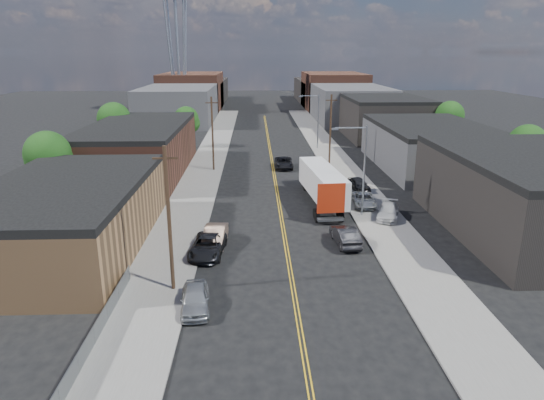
{
  "coord_description": "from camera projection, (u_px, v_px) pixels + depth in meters",
  "views": [
    {
      "loc": [
        -2.55,
        -20.12,
        15.59
      ],
      "look_at": [
        -1.0,
        22.68,
        2.5
      ],
      "focal_mm": 32.0,
      "sensor_mm": 36.0,
      "label": 1
    }
  ],
  "objects": [
    {
      "name": "tree_right_far",
      "position": [
        450.0,
        117.0,
        80.75
      ],
      "size": [
        4.85,
        4.76,
        7.91
      ],
      "color": "black",
      "rests_on": "ground"
    },
    {
      "name": "streetlight_near",
      "position": [
        361.0,
        164.0,
        46.48
      ],
      "size": [
        3.39,
        0.25,
        9.0
      ],
      "color": "gray",
      "rests_on": "ground"
    },
    {
      "name": "car_right_lot_b",
      "position": [
        388.0,
        211.0,
        46.93
      ],
      "size": [
        3.28,
        5.03,
        1.36
      ],
      "primitive_type": "imported",
      "rotation": [
        0.0,
        0.0,
        -0.32
      ],
      "color": "#BABABA",
      "rests_on": "sidewalk_right"
    },
    {
      "name": "car_ahead_truck",
      "position": [
        284.0,
        163.0,
        67.86
      ],
      "size": [
        2.53,
        5.38,
        1.49
      ],
      "primitive_type": "imported",
      "rotation": [
        0.0,
        0.0,
        -0.01
      ],
      "color": "black",
      "rests_on": "ground"
    },
    {
      "name": "industrial_right_b",
      "position": [
        430.0,
        146.0,
        67.71
      ],
      "size": [
        14.0,
        24.0,
        6.1
      ],
      "color": "#3E3E41",
      "rests_on": "ground"
    },
    {
      "name": "tree_left_near",
      "position": [
        49.0,
        157.0,
        50.21
      ],
      "size": [
        4.85,
        4.76,
        7.91
      ],
      "color": "black",
      "rests_on": "ground"
    },
    {
      "name": "utility_pole_left_near",
      "position": [
        169.0,
        219.0,
        31.65
      ],
      "size": [
        1.6,
        0.26,
        10.0
      ],
      "color": "black",
      "rests_on": "ground"
    },
    {
      "name": "sidewalk_left",
      "position": [
        204.0,
        170.0,
        66.53
      ],
      "size": [
        5.0,
        140.0,
        0.15
      ],
      "primitive_type": "cube",
      "color": "slate",
      "rests_on": "ground"
    },
    {
      "name": "industrial_right_a",
      "position": [
        533.0,
        195.0,
        42.71
      ],
      "size": [
        14.0,
        22.0,
        7.1
      ],
      "color": "black",
      "rests_on": "ground"
    },
    {
      "name": "utility_pole_left_far",
      "position": [
        213.0,
        133.0,
        65.1
      ],
      "size": [
        1.6,
        0.26,
        10.0
      ],
      "color": "black",
      "rests_on": "ground"
    },
    {
      "name": "centerline",
      "position": [
        273.0,
        170.0,
        66.88
      ],
      "size": [
        0.32,
        120.0,
        0.01
      ],
      "primitive_type": "cube",
      "color": "gold",
      "rests_on": "ground"
    },
    {
      "name": "car_left_b",
      "position": [
        215.0,
        236.0,
        40.63
      ],
      "size": [
        2.04,
        5.04,
        1.63
      ],
      "primitive_type": "imported",
      "rotation": [
        0.0,
        0.0,
        -0.06
      ],
      "color": "#7A6050",
      "rests_on": "ground"
    },
    {
      "name": "tree_left_far",
      "position": [
        187.0,
        121.0,
        81.31
      ],
      "size": [
        4.35,
        4.2,
        6.97
      ],
      "color": "black",
      "rests_on": "ground"
    },
    {
      "name": "car_right_lot_a",
      "position": [
        364.0,
        200.0,
        50.71
      ],
      "size": [
        2.62,
        4.93,
        1.32
      ],
      "primitive_type": "imported",
      "rotation": [
        0.0,
        0.0,
        -0.09
      ],
      "color": "#A6AAAC",
      "rests_on": "sidewalk_right"
    },
    {
      "name": "skyline_right_c",
      "position": [
        323.0,
        91.0,
        157.35
      ],
      "size": [
        16.0,
        40.0,
        7.0
      ],
      "primitive_type": "cube",
      "color": "black",
      "rests_on": "ground"
    },
    {
      "name": "semi_truck",
      "position": [
        320.0,
        181.0,
        52.24
      ],
      "size": [
        3.8,
        15.64,
        4.04
      ],
      "rotation": [
        0.0,
        0.0,
        0.1
      ],
      "color": "silver",
      "rests_on": "ground"
    },
    {
      "name": "industrial_right_c",
      "position": [
        383.0,
        117.0,
        92.34
      ],
      "size": [
        14.0,
        22.0,
        7.6
      ],
      "color": "black",
      "rests_on": "ground"
    },
    {
      "name": "ground",
      "position": [
        270.0,
        149.0,
        81.22
      ],
      "size": [
        260.0,
        260.0,
        0.0
      ],
      "primitive_type": "plane",
      "color": "black",
      "rests_on": "ground"
    },
    {
      "name": "chainlink_fence",
      "position": [
        94.0,
        336.0,
        26.63
      ],
      "size": [
        0.05,
        16.0,
        1.22
      ],
      "color": "slate",
      "rests_on": "ground"
    },
    {
      "name": "skyline_right_b",
      "position": [
        333.0,
        91.0,
        137.79
      ],
      "size": [
        16.0,
        26.0,
        10.0
      ],
      "primitive_type": "cube",
      "color": "#522C21",
      "rests_on": "ground"
    },
    {
      "name": "warehouse_tan",
      "position": [
        67.0,
        215.0,
        39.64
      ],
      "size": [
        12.0,
        22.0,
        5.6
      ],
      "color": "#936A44",
      "rests_on": "ground"
    },
    {
      "name": "car_right_oncoming",
      "position": [
        345.0,
        236.0,
        40.82
      ],
      "size": [
        2.07,
        4.9,
        1.57
      ],
      "primitive_type": "imported",
      "rotation": [
        0.0,
        0.0,
        3.23
      ],
      "color": "black",
      "rests_on": "ground"
    },
    {
      "name": "tree_right_near",
      "position": [
        527.0,
        146.0,
        57.9
      ],
      "size": [
        4.6,
        4.48,
        7.44
      ],
      "color": "black",
      "rests_on": "ground"
    },
    {
      "name": "streetlight_far",
      "position": [
        316.0,
        117.0,
        79.93
      ],
      "size": [
        3.39,
        0.25,
        9.0
      ],
      "color": "gray",
      "rests_on": "ground"
    },
    {
      "name": "tree_left_mid",
      "position": [
        115.0,
        121.0,
        74.01
      ],
      "size": [
        5.1,
        5.04,
        8.37
      ],
      "color": "black",
      "rests_on": "ground"
    },
    {
      "name": "utility_pole_right",
      "position": [
        330.0,
        129.0,
        68.53
      ],
      "size": [
        1.6,
        0.26,
        10.0
      ],
      "color": "black",
      "rests_on": "ground"
    },
    {
      "name": "skyline_left_b",
      "position": [
        192.0,
        91.0,
        136.41
      ],
      "size": [
        16.0,
        26.0,
        10.0
      ],
      "primitive_type": "cube",
      "color": "#522C21",
      "rests_on": "ground"
    },
    {
      "name": "car_left_a",
      "position": [
        195.0,
        299.0,
        30.46
      ],
      "size": [
        2.16,
        4.54,
        1.5
      ],
      "primitive_type": "imported",
      "rotation": [
        0.0,
        0.0,
        0.09
      ],
      "color": "#A7ABAD",
      "rests_on": "ground"
    },
    {
      "name": "warehouse_brown",
      "position": [
        139.0,
        149.0,
        64.34
      ],
      "size": [
        12.0,
        26.0,
        6.6
      ],
      "color": "#522C21",
      "rests_on": "ground"
    },
    {
      "name": "skyline_left_a",
      "position": [
        179.0,
        104.0,
        112.81
      ],
      "size": [
        16.0,
        30.0,
        8.0
      ],
      "primitive_type": "cube",
      "color": "#3E3E41",
      "rests_on": "ground"
    },
    {
      "name": "car_right_lot_c",
      "position": [
        359.0,
        184.0,
        56.45
      ],
      "size": [
        2.38,
        4.47,
        1.45
      ],
      "primitive_type": "imported",
      "rotation": [
        0.0,
        0.0,
        0.16
      ],
      "color": "black",
      "rests_on": "sidewalk_right"
    },
    {
      "name": "car_left_c",
      "position": [
        208.0,
        246.0,
        38.72
      ],
      "size": [
        2.97,
        5.65,
        1.52
      ],
      "primitive_type": "imported",
      "rotation": [
        0.0,
        0.0,
        -0.08
      ],
      "color": "black",
      "rests_on": "ground"
    },
    {
      "name": "sidewalk_right",
      "position": [
        342.0,
        169.0,
        67.19
      ],
      "size": [
        5.0,
        140.0,
        0.15
      ],
      "primitive_type": "cube",
      "color": "slate",
      "rests_on": "ground"
    },
    {
      "name": "skyline_left_c",
      "position": [
        200.0,
        91.0,
        155.96
      ],
      "size": [
        16.0,
        40.0,
        7.0
      ],
      "primitive_type": "cube",
      "color": "black",
      "rests_on": "ground"
    },
    {
      "name": "skyline_right_a",
      "position": [
        350.0,
        104.0,
        114.19
      ],
      "size": [
        16.0,
        30.0,
        8.0
      ],
      "primitive_type": "cube",
      "color": "#3E3E41",
      "rests_on": "ground"
    }
  ]
}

